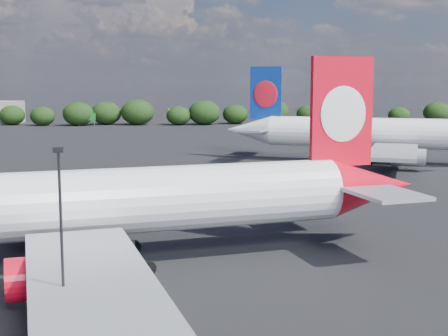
{
  "coord_description": "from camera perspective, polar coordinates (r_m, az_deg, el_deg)",
  "views": [
    {
      "loc": [
        12.08,
        -38.48,
        15.04
      ],
      "look_at": [
        16.0,
        12.0,
        8.0
      ],
      "focal_mm": 50.0,
      "sensor_mm": 36.0,
      "label": 1
    }
  ],
  "objects": [
    {
      "name": "horizon_treeline",
      "position": [
        219.79,
        -8.62,
        4.94
      ],
      "size": [
        206.89,
        13.84,
        9.18
      ],
      "color": "black",
      "rests_on": "ground"
    },
    {
      "name": "qantas_airliner",
      "position": [
        51.38,
        -9.36,
        -3.18
      ],
      "size": [
        52.38,
        50.13,
        17.23
      ],
      "color": "white",
      "rests_on": "ground"
    },
    {
      "name": "apron_lamp_post",
      "position": [
        34.95,
        -14.62,
        -6.56
      ],
      "size": [
        0.55,
        0.3,
        11.61
      ],
      "color": "black",
      "rests_on": "ground"
    },
    {
      "name": "highway_sign",
      "position": [
        216.91,
        -12.44,
        4.59
      ],
      "size": [
        6.0,
        0.3,
        4.5
      ],
      "color": "#13611E",
      "rests_on": "ground"
    },
    {
      "name": "billboard_yellow",
      "position": [
        220.77,
        -4.47,
        5.0
      ],
      "size": [
        5.0,
        0.3,
        5.5
      ],
      "color": "gold",
      "rests_on": "ground"
    },
    {
      "name": "china_southern_airliner",
      "position": [
        118.38,
        13.56,
        3.05
      ],
      "size": [
        52.7,
        50.72,
        17.88
      ],
      "color": "white",
      "rests_on": "ground"
    },
    {
      "name": "ground",
      "position": [
        100.35,
        -11.3,
        -0.86
      ],
      "size": [
        500.0,
        500.0,
        0.0
      ],
      "primitive_type": "plane",
      "color": "black",
      "rests_on": "ground"
    }
  ]
}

